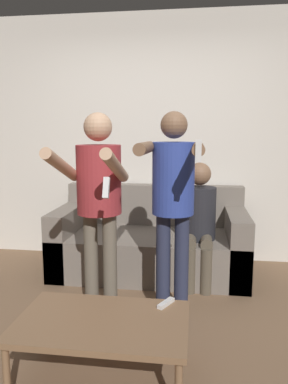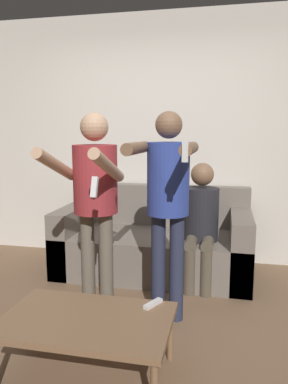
{
  "view_description": "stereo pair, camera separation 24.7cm",
  "coord_description": "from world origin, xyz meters",
  "px_view_note": "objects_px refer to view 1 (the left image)",
  "views": [
    {
      "loc": [
        0.48,
        -2.44,
        1.45
      ],
      "look_at": [
        0.03,
        0.77,
        0.91
      ],
      "focal_mm": 35.0,
      "sensor_mm": 36.0,
      "label": 1
    },
    {
      "loc": [
        0.72,
        -2.39,
        1.45
      ],
      "look_at": [
        0.03,
        0.77,
        0.91
      ],
      "focal_mm": 35.0,
      "sensor_mm": 36.0,
      "label": 2
    }
  ],
  "objects_px": {
    "coffee_table": "(102,325)",
    "remote_on_table": "(166,303)",
    "person_standing_left": "(98,191)",
    "person_standing_right": "(173,193)",
    "couch": "(151,244)",
    "person_seated": "(199,218)"
  },
  "relations": [
    {
      "from": "coffee_table",
      "to": "couch",
      "type": "bearing_deg",
      "value": 87.8
    },
    {
      "from": "person_seated",
      "to": "couch",
      "type": "bearing_deg",
      "value": 155.0
    },
    {
      "from": "coffee_table",
      "to": "remote_on_table",
      "type": "bearing_deg",
      "value": 33.74
    },
    {
      "from": "person_standing_right",
      "to": "remote_on_table",
      "type": "height_order",
      "value": "person_standing_right"
    },
    {
      "from": "couch",
      "to": "person_standing_right",
      "type": "bearing_deg",
      "value": -73.95
    },
    {
      "from": "coffee_table",
      "to": "remote_on_table",
      "type": "relative_size",
      "value": 6.61
    },
    {
      "from": "person_standing_right",
      "to": "remote_on_table",
      "type": "xyz_separation_m",
      "value": [
        -0.0,
        -0.54,
        -0.61
      ]
    },
    {
      "from": "couch",
      "to": "person_standing_left",
      "type": "relative_size",
      "value": 1.21
    },
    {
      "from": "person_standing_left",
      "to": "coffee_table",
      "type": "relative_size",
      "value": 1.6
    },
    {
      "from": "remote_on_table",
      "to": "person_seated",
      "type": "bearing_deg",
      "value": 81.15
    },
    {
      "from": "person_seated",
      "to": "coffee_table",
      "type": "relative_size",
      "value": 1.17
    },
    {
      "from": "couch",
      "to": "coffee_table",
      "type": "bearing_deg",
      "value": -92.2
    },
    {
      "from": "person_standing_right",
      "to": "person_seated",
      "type": "height_order",
      "value": "person_standing_right"
    },
    {
      "from": "person_standing_left",
      "to": "remote_on_table",
      "type": "bearing_deg",
      "value": -44.0
    },
    {
      "from": "person_standing_left",
      "to": "remote_on_table",
      "type": "xyz_separation_m",
      "value": [
        0.56,
        -0.54,
        -0.61
      ]
    },
    {
      "from": "person_standing_left",
      "to": "person_standing_right",
      "type": "xyz_separation_m",
      "value": [
        0.57,
        0.0,
        -0.0
      ]
    },
    {
      "from": "couch",
      "to": "person_standing_left",
      "type": "xyz_separation_m",
      "value": [
        -0.28,
        -0.98,
        0.71
      ]
    },
    {
      "from": "person_standing_right",
      "to": "coffee_table",
      "type": "relative_size",
      "value": 1.61
    },
    {
      "from": "couch",
      "to": "coffee_table",
      "type": "xyz_separation_m",
      "value": [
        -0.07,
        -1.76,
        0.05
      ]
    },
    {
      "from": "remote_on_table",
      "to": "couch",
      "type": "bearing_deg",
      "value": 100.4
    },
    {
      "from": "couch",
      "to": "person_standing_right",
      "type": "xyz_separation_m",
      "value": [
        0.28,
        -0.98,
        0.71
      ]
    },
    {
      "from": "person_seated",
      "to": "coffee_table",
      "type": "bearing_deg",
      "value": -109.74
    }
  ]
}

